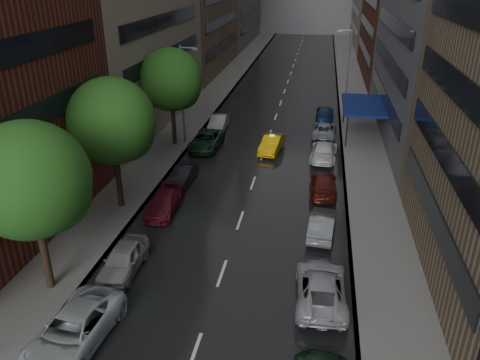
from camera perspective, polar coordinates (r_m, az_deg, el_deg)
name	(u,v)px	position (r m, az deg, el deg)	size (l,w,h in m)	color
road	(283,95)	(63.05, 5.31, 10.29)	(14.00, 140.00, 0.01)	black
sidewalk_left	(217,92)	(64.31, -2.84, 10.71)	(4.00, 140.00, 0.15)	gray
sidewalk_right	(353,97)	(63.02, 13.60, 9.77)	(4.00, 140.00, 0.15)	gray
tree_near	(30,180)	(24.22, -24.27, -0.04)	(5.76, 5.76, 9.18)	#382619
tree_mid	(112,121)	(31.84, -15.37, 6.91)	(5.76, 5.76, 9.18)	#382619
tree_far	(171,80)	(43.42, -8.41, 11.98)	(5.67, 5.67, 9.04)	#382619
taxi	(272,144)	(42.83, 3.89, 4.40)	(1.57, 4.51, 1.49)	#F1AF0C
parked_cars_left	(169,194)	(33.58, -8.67, -1.74)	(3.14, 36.08, 1.60)	silver
parked_cars_right	(323,187)	(34.82, 10.10, -0.90)	(2.79, 43.18, 1.53)	#183622
street_lamp_left	(183,93)	(44.05, -6.95, 10.50)	(1.74, 0.22, 9.00)	gray
street_lamp_right	(348,67)	(57.02, 13.02, 13.29)	(1.74, 0.22, 9.00)	gray
awning	(363,105)	(47.78, 14.80, 8.81)	(4.00, 8.00, 3.12)	navy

